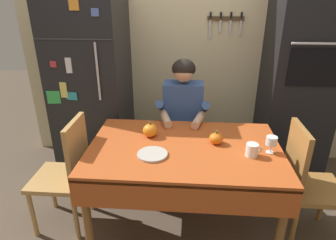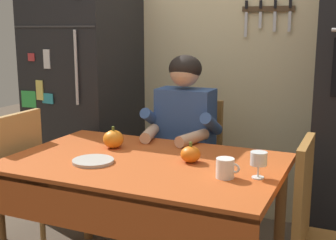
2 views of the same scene
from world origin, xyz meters
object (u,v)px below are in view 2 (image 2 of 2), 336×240
at_px(dining_table, 143,177).
at_px(pumpkin_large, 191,154).
at_px(pumpkin_medium, 113,139).
at_px(serving_tray, 93,161).
at_px(wine_glass, 259,160).
at_px(chair_right_side, 324,235).
at_px(chair_left_side, 9,180).
at_px(chair_behind_person, 192,162).
at_px(seated_person, 181,136).
at_px(refrigerator, 85,96).
at_px(coffee_mug, 226,168).

distance_m(dining_table, pumpkin_large, 0.28).
relative_size(dining_table, pumpkin_medium, 11.26).
height_order(pumpkin_large, serving_tray, pumpkin_large).
distance_m(wine_glass, pumpkin_large, 0.39).
bearing_deg(chair_right_side, serving_tray, -173.62).
relative_size(pumpkin_large, serving_tray, 0.50).
bearing_deg(pumpkin_large, chair_right_side, -6.98).
height_order(chair_left_side, serving_tray, chair_left_side).
relative_size(chair_right_side, pumpkin_large, 8.79).
bearing_deg(chair_behind_person, pumpkin_large, -69.52).
relative_size(chair_right_side, wine_glass, 7.53).
bearing_deg(chair_right_side, seated_person, 147.20).
xyz_separation_m(chair_right_side, pumpkin_large, (-0.67, 0.08, 0.27)).
xyz_separation_m(refrigerator, serving_tray, (0.73, -1.01, -0.15)).
bearing_deg(coffee_mug, chair_behind_person, 119.81).
height_order(refrigerator, serving_tray, refrigerator).
height_order(coffee_mug, pumpkin_large, pumpkin_large).
bearing_deg(chair_right_side, pumpkin_large, 173.02).
bearing_deg(wine_glass, serving_tray, -172.80).
xyz_separation_m(dining_table, seated_person, (-0.03, 0.60, 0.08)).
distance_m(chair_behind_person, pumpkin_large, 0.80).
distance_m(pumpkin_large, pumpkin_medium, 0.51).
distance_m(chair_behind_person, coffee_mug, 1.04).
bearing_deg(chair_right_side, chair_left_side, -179.49).
bearing_deg(serving_tray, refrigerator, 126.04).
distance_m(seated_person, wine_glass, 0.89).
height_order(refrigerator, pumpkin_medium, refrigerator).
height_order(coffee_mug, wine_glass, wine_glass).
xyz_separation_m(refrigerator, wine_glass, (1.55, -0.90, -0.07)).
height_order(refrigerator, chair_behind_person, refrigerator).
bearing_deg(chair_left_side, pumpkin_large, 4.94).
xyz_separation_m(wine_glass, pumpkin_medium, (-0.87, 0.18, -0.04)).
xyz_separation_m(dining_table, serving_tray, (-0.22, -0.12, 0.09)).
height_order(wine_glass, pumpkin_large, wine_glass).
xyz_separation_m(chair_left_side, wine_glass, (1.50, -0.01, 0.32)).
xyz_separation_m(coffee_mug, pumpkin_large, (-0.23, 0.16, -0.00)).
bearing_deg(pumpkin_large, pumpkin_medium, 170.79).
height_order(chair_behind_person, coffee_mug, chair_behind_person).
height_order(dining_table, pumpkin_large, pumpkin_large).
bearing_deg(chair_left_side, pumpkin_medium, 15.87).
xyz_separation_m(refrigerator, coffee_mug, (1.41, -0.96, -0.11)).
height_order(chair_right_side, chair_left_side, same).
height_order(coffee_mug, serving_tray, coffee_mug).
bearing_deg(pumpkin_medium, coffee_mug, -18.09).
bearing_deg(chair_behind_person, serving_tray, -101.39).
relative_size(chair_left_side, pumpkin_large, 8.79).
relative_size(chair_behind_person, chair_left_side, 1.00).
bearing_deg(seated_person, dining_table, -86.84).
relative_size(chair_behind_person, wine_glass, 7.53).
distance_m(chair_right_side, serving_tray, 1.15).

